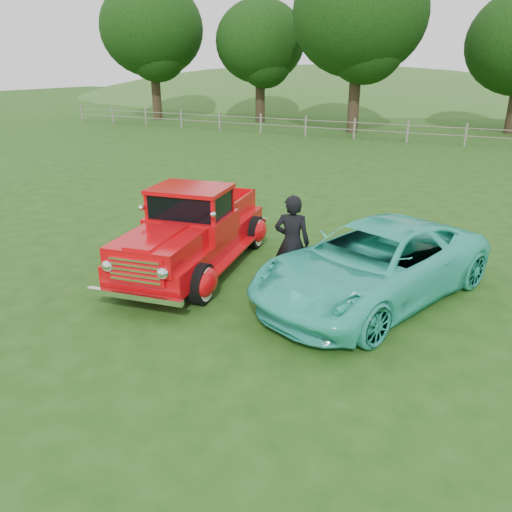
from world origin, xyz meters
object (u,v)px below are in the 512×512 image
at_px(teal_sedan, 373,263).
at_px(tree_near_west, 360,15).
at_px(red_pickup, 193,232).
at_px(man, 292,243).
at_px(tree_mid_west, 260,42).
at_px(tree_far_west, 152,29).

bearing_deg(teal_sedan, tree_near_west, 128.53).
height_order(red_pickup, man, man).
relative_size(tree_mid_west, red_pickup, 1.63).
distance_m(tree_far_west, teal_sedan, 34.15).
xyz_separation_m(tree_far_west, teal_sedan, (23.25, -24.34, -5.79)).
bearing_deg(red_pickup, tree_near_west, 89.72).
relative_size(tree_far_west, red_pickup, 1.91).
bearing_deg(tree_near_west, man, -76.33).
height_order(tree_far_west, tree_mid_west, tree_far_west).
height_order(tree_far_west, red_pickup, tree_far_west).
bearing_deg(red_pickup, teal_sedan, -5.56).
bearing_deg(man, teal_sedan, 174.45).
relative_size(tree_mid_west, teal_sedan, 1.68).
distance_m(tree_far_west, tree_near_west, 16.03).
xyz_separation_m(red_pickup, teal_sedan, (3.76, 0.21, -0.10)).
height_order(tree_near_west, red_pickup, tree_near_west).
bearing_deg(tree_far_west, teal_sedan, -46.31).
bearing_deg(red_pickup, man, -9.47).
height_order(tree_near_west, man, tree_near_west).
bearing_deg(man, red_pickup, -15.19).
distance_m(teal_sedan, man, 1.55).
height_order(tree_mid_west, teal_sedan, tree_mid_west).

